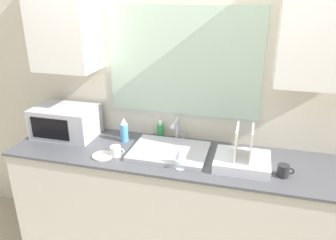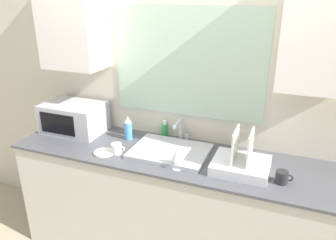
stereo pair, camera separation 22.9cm
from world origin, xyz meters
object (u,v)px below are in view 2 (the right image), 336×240
Objects in this scene: mug_near_sink at (117,149)px; wine_glass at (177,155)px; faucet at (180,128)px; soap_bottle at (165,130)px; dish_rack at (241,163)px; microwave at (74,118)px; spray_bottle at (128,128)px.

mug_near_sink is 0.50m from wine_glass.
faucet is 1.31× the size of soap_bottle.
faucet is at bearing -14.74° from soap_bottle.
dish_rack reaches higher than mug_near_sink.
soap_bottle is at bearing 165.26° from faucet.
soap_bottle is 0.53m from wine_glass.
microwave is 0.51m from spray_bottle.
spray_bottle is (-0.93, 0.17, 0.04)m from dish_rack.
faucet is 1.25× the size of wine_glass.
dish_rack is at bearing 5.27° from mug_near_sink.
spray_bottle is at bearing 98.30° from mug_near_sink.
faucet is 0.51× the size of dish_rack.
dish_rack is (0.53, -0.27, -0.06)m from faucet.
spray_bottle reaches higher than faucet.
microwave is 2.54× the size of spray_bottle.
dish_rack is 3.48× the size of mug_near_sink.
spray_bottle is at bearing -150.98° from soap_bottle.
mug_near_sink is (-0.22, -0.40, -0.02)m from soap_bottle.
microwave is at bearing -172.25° from faucet.
dish_rack reaches higher than spray_bottle.
microwave is at bearing 156.83° from mug_near_sink.
mug_near_sink is 0.70× the size of wine_glass.
soap_bottle is (0.26, 0.14, -0.03)m from spray_bottle.
dish_rack reaches higher than faucet.
dish_rack reaches higher than soap_bottle.
faucet is 0.92m from microwave.
wine_glass is (0.53, -0.31, 0.01)m from spray_bottle.
wine_glass is at bearing -15.51° from microwave.
microwave is 4.69× the size of mug_near_sink.
soap_bottle is 0.96× the size of wine_glass.
mug_near_sink is at bearing -81.70° from spray_bottle.
faucet reaches higher than wine_glass.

